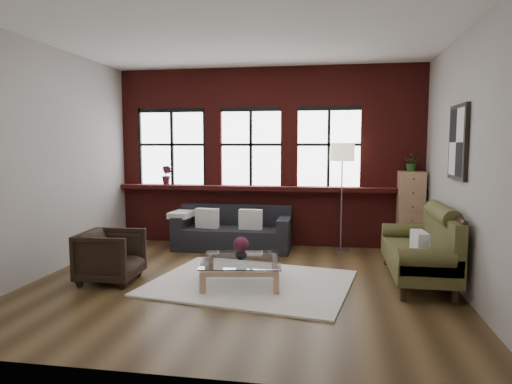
% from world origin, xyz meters
% --- Properties ---
extents(floor, '(5.50, 5.50, 0.00)m').
position_xyz_m(floor, '(0.00, 0.00, 0.00)').
color(floor, '#432F18').
rests_on(floor, ground).
extents(ceiling, '(5.50, 5.50, 0.00)m').
position_xyz_m(ceiling, '(0.00, 0.00, 3.20)').
color(ceiling, white).
rests_on(ceiling, ground).
extents(wall_back, '(5.50, 0.00, 5.50)m').
position_xyz_m(wall_back, '(0.00, 2.50, 1.60)').
color(wall_back, '#ABA69F').
rests_on(wall_back, ground).
extents(wall_front, '(5.50, 0.00, 5.50)m').
position_xyz_m(wall_front, '(0.00, -2.50, 1.60)').
color(wall_front, '#ABA69F').
rests_on(wall_front, ground).
extents(wall_left, '(0.00, 5.00, 5.00)m').
position_xyz_m(wall_left, '(-2.75, 0.00, 1.60)').
color(wall_left, '#ABA69F').
rests_on(wall_left, ground).
extents(wall_right, '(0.00, 5.00, 5.00)m').
position_xyz_m(wall_right, '(2.75, 0.00, 1.60)').
color(wall_right, '#ABA69F').
rests_on(wall_right, ground).
extents(brick_backwall, '(5.50, 0.12, 3.20)m').
position_xyz_m(brick_backwall, '(0.00, 2.44, 1.60)').
color(brick_backwall, maroon).
rests_on(brick_backwall, floor).
extents(sill_ledge, '(5.50, 0.30, 0.08)m').
position_xyz_m(sill_ledge, '(0.00, 2.35, 1.04)').
color(sill_ledge, maroon).
rests_on(sill_ledge, brick_backwall).
extents(window_left, '(1.38, 0.10, 1.50)m').
position_xyz_m(window_left, '(-1.80, 2.45, 1.75)').
color(window_left, black).
rests_on(window_left, brick_backwall).
extents(window_mid, '(1.38, 0.10, 1.50)m').
position_xyz_m(window_mid, '(-0.30, 2.45, 1.75)').
color(window_mid, black).
rests_on(window_mid, brick_backwall).
extents(window_right, '(1.38, 0.10, 1.50)m').
position_xyz_m(window_right, '(1.10, 2.45, 1.75)').
color(window_right, black).
rests_on(window_right, brick_backwall).
extents(wall_poster, '(0.05, 0.74, 0.94)m').
position_xyz_m(wall_poster, '(2.72, 0.30, 1.85)').
color(wall_poster, black).
rests_on(wall_poster, wall_right).
extents(shag_rug, '(2.81, 2.37, 0.03)m').
position_xyz_m(shag_rug, '(0.13, -0.03, 0.01)').
color(shag_rug, white).
rests_on(shag_rug, floor).
extents(dark_sofa, '(2.01, 0.81, 0.73)m').
position_xyz_m(dark_sofa, '(-0.53, 1.90, 0.36)').
color(dark_sofa, black).
rests_on(dark_sofa, floor).
extents(pillow_a, '(0.41, 0.19, 0.34)m').
position_xyz_m(pillow_a, '(-0.96, 1.80, 0.55)').
color(pillow_a, silver).
rests_on(pillow_a, dark_sofa).
extents(pillow_b, '(0.40, 0.14, 0.34)m').
position_xyz_m(pillow_b, '(-0.19, 1.80, 0.55)').
color(pillow_b, silver).
rests_on(pillow_b, dark_sofa).
extents(vintage_settee, '(0.84, 1.90, 1.01)m').
position_xyz_m(vintage_settee, '(2.30, 0.44, 0.51)').
color(vintage_settee, '#4D4C23').
rests_on(vintage_settee, floor).
extents(pillow_settee, '(0.17, 0.39, 0.34)m').
position_xyz_m(pillow_settee, '(2.22, -0.14, 0.61)').
color(pillow_settee, silver).
rests_on(pillow_settee, vintage_settee).
extents(armchair, '(0.79, 0.77, 0.69)m').
position_xyz_m(armchair, '(-1.72, -0.23, 0.34)').
color(armchair, black).
rests_on(armchair, floor).
extents(coffee_table, '(1.16, 1.16, 0.34)m').
position_xyz_m(coffee_table, '(0.01, -0.06, 0.16)').
color(coffee_table, tan).
rests_on(coffee_table, shag_rug).
extents(vase, '(0.16, 0.16, 0.16)m').
position_xyz_m(vase, '(0.01, -0.06, 0.41)').
color(vase, '#B2B2B2').
rests_on(vase, coffee_table).
extents(flowers, '(0.20, 0.20, 0.20)m').
position_xyz_m(flowers, '(0.01, -0.06, 0.53)').
color(flowers, '#561D30').
rests_on(flowers, vase).
extents(drawer_chest, '(0.42, 0.42, 1.38)m').
position_xyz_m(drawer_chest, '(2.49, 2.24, 0.69)').
color(drawer_chest, tan).
rests_on(drawer_chest, floor).
extents(potted_plant_top, '(0.33, 0.31, 0.30)m').
position_xyz_m(potted_plant_top, '(2.49, 2.24, 1.52)').
color(potted_plant_top, '#2D5923').
rests_on(potted_plant_top, drawer_chest).
extents(floor_lamp, '(0.40, 0.40, 2.00)m').
position_xyz_m(floor_lamp, '(1.33, 2.07, 1.00)').
color(floor_lamp, '#A5A5A8').
rests_on(floor_lamp, floor).
extents(sill_plant, '(0.25, 0.23, 0.36)m').
position_xyz_m(sill_plant, '(-1.88, 2.32, 1.26)').
color(sill_plant, '#561D30').
rests_on(sill_plant, sill_ledge).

